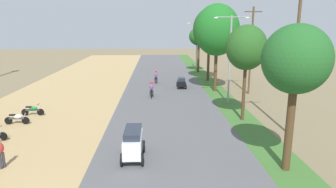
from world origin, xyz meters
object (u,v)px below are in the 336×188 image
at_px(car_van_white, 133,142).
at_px(streetlamp_mid, 197,42).
at_px(pedestrian_on_shoulder, 1,152).
at_px(median_tree_fourth, 209,29).
at_px(streetlamp_near, 230,54).
at_px(car_hatchback_black, 181,82).
at_px(motorbike_ahead_second, 151,90).
at_px(parked_motorbike_sixth, 17,118).
at_px(parked_motorbike_seventh, 33,110).
at_px(median_tree_third, 217,30).
at_px(median_tree_fifth, 199,37).
at_px(median_tree_nearest, 296,61).
at_px(median_tree_second, 246,48).
at_px(utility_pole_far, 251,50).
at_px(motorbike_ahead_third, 156,77).
at_px(utility_pole_near, 295,59).

bearing_deg(car_van_white, streetlamp_mid, 76.64).
distance_m(pedestrian_on_shoulder, median_tree_fourth, 28.72).
distance_m(streetlamp_near, streetlamp_mid, 22.17).
bearing_deg(car_hatchback_black, motorbike_ahead_second, -127.48).
xyz_separation_m(parked_motorbike_sixth, median_tree_fourth, (17.10, 17.01, 6.13)).
bearing_deg(parked_motorbike_seventh, median_tree_third, 27.33).
relative_size(streetlamp_near, car_hatchback_black, 3.99).
xyz_separation_m(parked_motorbike_seventh, median_tree_third, (16.51, 8.53, 6.14)).
xyz_separation_m(pedestrian_on_shoulder, car_hatchback_black, (10.85, 19.35, -0.22)).
xyz_separation_m(median_tree_fourth, median_tree_fifth, (-0.25, 7.31, -1.22)).
height_order(pedestrian_on_shoulder, median_tree_fifth, median_tree_fifth).
bearing_deg(median_tree_nearest, median_tree_second, 89.09).
relative_size(median_tree_fourth, utility_pole_far, 1.02).
height_order(parked_motorbike_sixth, median_tree_fifth, median_tree_fifth).
bearing_deg(utility_pole_far, car_van_white, -125.76).
height_order(parked_motorbike_sixth, median_tree_third, median_tree_third).
bearing_deg(motorbike_ahead_third, streetlamp_mid, 61.32).
xyz_separation_m(streetlamp_mid, car_van_white, (-8.04, -33.86, -3.45)).
relative_size(pedestrian_on_shoulder, median_tree_third, 0.17).
height_order(pedestrian_on_shoulder, median_tree_nearest, median_tree_nearest).
relative_size(median_tree_second, car_hatchback_black, 3.59).
bearing_deg(parked_motorbike_seventh, car_van_white, -43.77).
bearing_deg(median_tree_second, parked_motorbike_seventh, 173.89).
bearing_deg(parked_motorbike_seventh, median_tree_second, -6.11).
bearing_deg(median_tree_fourth, parked_motorbike_seventh, -138.59).
relative_size(parked_motorbike_sixth, median_tree_fifth, 0.26).
bearing_deg(car_hatchback_black, median_tree_fifth, 73.00).
relative_size(median_tree_third, utility_pole_far, 1.04).
distance_m(median_tree_fourth, motorbike_ahead_second, 13.04).
height_order(median_tree_third, streetlamp_near, median_tree_third).
distance_m(parked_motorbike_sixth, median_tree_fifth, 29.99).
bearing_deg(median_tree_second, median_tree_fourth, 89.28).
xyz_separation_m(pedestrian_on_shoulder, car_van_white, (6.61, 0.81, 0.06)).
xyz_separation_m(utility_pole_far, motorbike_ahead_third, (-9.94, 5.92, -3.85)).
distance_m(median_tree_second, median_tree_third, 10.37).
bearing_deg(streetlamp_near, car_van_white, -124.51).
height_order(median_tree_nearest, median_tree_fourth, median_tree_fourth).
xyz_separation_m(median_tree_second, median_tree_third, (-0.11, 10.31, 1.12)).
bearing_deg(streetlamp_near, median_tree_nearest, -91.02).
bearing_deg(parked_motorbike_seventh, pedestrian_on_shoulder, -77.19).
distance_m(median_tree_fifth, utility_pole_near, 26.87).
bearing_deg(motorbike_ahead_third, median_tree_nearest, -74.20).
bearing_deg(streetlamp_near, motorbike_ahead_second, 161.73).
bearing_deg(utility_pole_near, streetlamp_mid, 94.23).
bearing_deg(parked_motorbike_sixth, median_tree_second, 1.33).
height_order(parked_motorbike_seventh, pedestrian_on_shoulder, pedestrian_on_shoulder).
height_order(median_tree_third, utility_pole_far, median_tree_third).
xyz_separation_m(parked_motorbike_sixth, pedestrian_on_shoulder, (2.35, -6.96, 0.41)).
xyz_separation_m(streetlamp_mid, car_hatchback_black, (-3.80, -15.32, -3.73)).
height_order(parked_motorbike_sixth, utility_pole_near, utility_pole_near).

